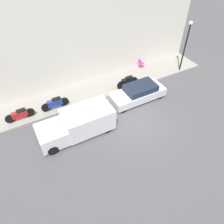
{
  "coord_description": "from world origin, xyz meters",
  "views": [
    {
      "loc": [
        -8.18,
        6.39,
        10.66
      ],
      "look_at": [
        1.15,
        1.37,
        0.6
      ],
      "focal_mm": 35.0,
      "sensor_mm": 36.0,
      "label": 1
    }
  ],
  "objects_px": {
    "delivery_van": "(77,124)",
    "parked_car": "(138,93)",
    "motorcycle_black": "(128,81)",
    "cafe_chair": "(141,63)",
    "motorcycle_blue": "(55,103)",
    "streetlamp": "(186,41)",
    "motorcycle_red": "(20,114)"
  },
  "relations": [
    {
      "from": "parked_car",
      "to": "delivery_van",
      "type": "height_order",
      "value": "delivery_van"
    },
    {
      "from": "motorcycle_red",
      "to": "motorcycle_black",
      "type": "xyz_separation_m",
      "value": [
        -0.23,
        -8.22,
        0.03
      ]
    },
    {
      "from": "streetlamp",
      "to": "motorcycle_red",
      "type": "bearing_deg",
      "value": 88.75
    },
    {
      "from": "parked_car",
      "to": "cafe_chair",
      "type": "bearing_deg",
      "value": -36.25
    },
    {
      "from": "motorcycle_black",
      "to": "streetlamp",
      "type": "distance_m",
      "value": 5.76
    },
    {
      "from": "motorcycle_red",
      "to": "streetlamp",
      "type": "height_order",
      "value": "streetlamp"
    },
    {
      "from": "motorcycle_blue",
      "to": "motorcycle_black",
      "type": "relative_size",
      "value": 1.06
    },
    {
      "from": "streetlamp",
      "to": "motorcycle_black",
      "type": "bearing_deg",
      "value": 89.35
    },
    {
      "from": "cafe_chair",
      "to": "delivery_van",
      "type": "bearing_deg",
      "value": 119.95
    },
    {
      "from": "parked_car",
      "to": "motorcycle_blue",
      "type": "height_order",
      "value": "parked_car"
    },
    {
      "from": "motorcycle_black",
      "to": "cafe_chair",
      "type": "height_order",
      "value": "motorcycle_black"
    },
    {
      "from": "parked_car",
      "to": "motorcycle_black",
      "type": "bearing_deg",
      "value": -2.08
    },
    {
      "from": "motorcycle_black",
      "to": "streetlamp",
      "type": "xyz_separation_m",
      "value": [
        -0.06,
        -5.34,
        2.16
      ]
    },
    {
      "from": "motorcycle_blue",
      "to": "motorcycle_red",
      "type": "relative_size",
      "value": 1.02
    },
    {
      "from": "parked_car",
      "to": "streetlamp",
      "type": "bearing_deg",
      "value": -74.09
    },
    {
      "from": "motorcycle_red",
      "to": "streetlamp",
      "type": "bearing_deg",
      "value": -91.25
    },
    {
      "from": "cafe_chair",
      "to": "motorcycle_red",
      "type": "bearing_deg",
      "value": 98.41
    },
    {
      "from": "parked_car",
      "to": "motorcycle_red",
      "type": "height_order",
      "value": "parked_car"
    },
    {
      "from": "motorcycle_black",
      "to": "cafe_chair",
      "type": "xyz_separation_m",
      "value": [
        1.81,
        -2.44,
        0.01
      ]
    },
    {
      "from": "parked_car",
      "to": "cafe_chair",
      "type": "distance_m",
      "value": 4.23
    },
    {
      "from": "delivery_van",
      "to": "cafe_chair",
      "type": "distance_m",
      "value": 8.88
    },
    {
      "from": "delivery_van",
      "to": "motorcycle_black",
      "type": "distance_m",
      "value": 5.88
    },
    {
      "from": "motorcycle_red",
      "to": "parked_car",
      "type": "bearing_deg",
      "value": -102.65
    },
    {
      "from": "parked_car",
      "to": "delivery_van",
      "type": "relative_size",
      "value": 0.88
    },
    {
      "from": "motorcycle_red",
      "to": "delivery_van",
      "type": "bearing_deg",
      "value": -133.9
    },
    {
      "from": "cafe_chair",
      "to": "parked_car",
      "type": "bearing_deg",
      "value": 143.75
    },
    {
      "from": "delivery_van",
      "to": "parked_car",
      "type": "bearing_deg",
      "value": -78.83
    },
    {
      "from": "motorcycle_blue",
      "to": "streetlamp",
      "type": "bearing_deg",
      "value": -91.34
    },
    {
      "from": "cafe_chair",
      "to": "motorcycle_blue",
      "type": "bearing_deg",
      "value": 101.03
    },
    {
      "from": "parked_car",
      "to": "motorcycle_black",
      "type": "height_order",
      "value": "parked_car"
    },
    {
      "from": "delivery_van",
      "to": "streetlamp",
      "type": "relative_size",
      "value": 1.12
    },
    {
      "from": "motorcycle_blue",
      "to": "cafe_chair",
      "type": "distance_m",
      "value": 8.41
    }
  ]
}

